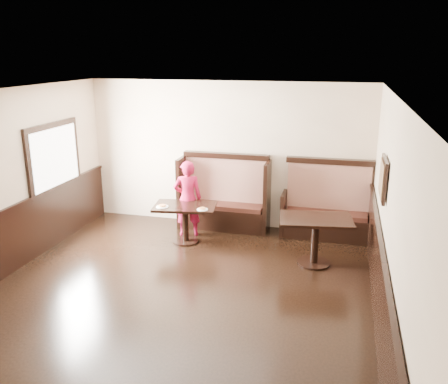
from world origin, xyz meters
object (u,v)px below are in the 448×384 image
(table_main, at_px, (185,214))
(table_neighbor, at_px, (315,230))
(child, at_px, (188,199))
(booth_main, at_px, (224,201))
(booth_neighbor, at_px, (327,211))

(table_main, height_order, table_neighbor, table_neighbor)
(table_main, distance_m, child, 0.38)
(booth_main, xyz_separation_m, child, (-0.55, -0.59, 0.19))
(booth_neighbor, distance_m, table_main, 2.61)
(booth_main, relative_size, booth_neighbor, 1.06)
(booth_neighbor, relative_size, child, 1.16)
(booth_neighbor, height_order, child, booth_neighbor)
(booth_neighbor, height_order, table_main, booth_neighbor)
(booth_main, relative_size, table_main, 1.48)
(table_main, relative_size, child, 0.83)
(table_main, bearing_deg, table_neighbor, -17.87)
(table_main, xyz_separation_m, child, (-0.06, 0.33, 0.18))
(table_main, bearing_deg, child, 91.73)
(booth_neighbor, bearing_deg, booth_main, 179.95)
(booth_main, height_order, child, booth_main)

